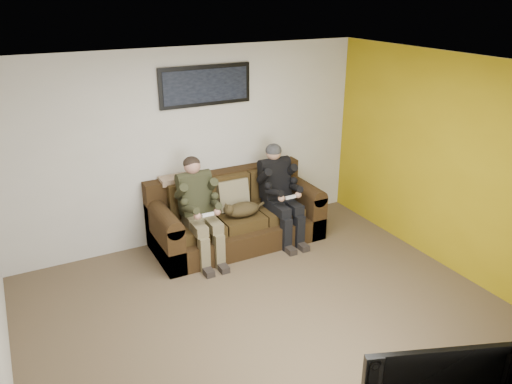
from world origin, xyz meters
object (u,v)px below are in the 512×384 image
cat (242,209)px  television (434,376)px  framed_poster (206,86)px  person_left (199,204)px  sofa (235,217)px  person_right (279,187)px

cat → television: size_ratio=0.58×
framed_poster → cat: bearing=-72.4°
framed_poster → person_left: bearing=-123.9°
cat → framed_poster: framed_poster is taller
cat → sofa: bearing=88.9°
person_right → cat: person_right is taller
person_left → person_right: 1.17m
sofa → cat: size_ratio=3.46×
sofa → person_right: person_right is taller
sofa → person_right: size_ratio=1.73×
person_left → framed_poster: 1.53m
sofa → framed_poster: framed_poster is taller
person_right → framed_poster: bearing=143.8°
person_right → framed_poster: (-0.79, 0.58, 1.36)m
person_right → cat: (-0.59, -0.04, -0.19)m
sofa → television: 3.81m
framed_poster → television: framed_poster is taller
cat → television: (-0.23, -3.55, 0.19)m
sofa → person_left: (-0.59, -0.19, 0.39)m
person_left → cat: size_ratio=1.99×
person_left → television: person_left is taller
person_left → television: bearing=-84.4°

